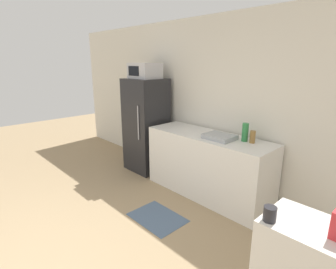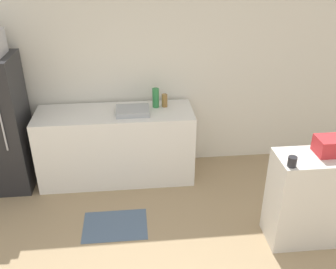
# 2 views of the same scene
# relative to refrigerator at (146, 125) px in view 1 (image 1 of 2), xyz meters

# --- Properties ---
(wall_back) EXTENTS (8.00, 0.06, 2.60)m
(wall_back) POSITION_rel_refrigerator_xyz_m (1.39, 0.42, 0.47)
(wall_back) COLOR silver
(wall_back) RESTS_ON ground_plane
(refrigerator) EXTENTS (0.67, 0.62, 1.66)m
(refrigerator) POSITION_rel_refrigerator_xyz_m (0.00, 0.00, 0.00)
(refrigerator) COLOR #232326
(refrigerator) RESTS_ON ground_plane
(microwave) EXTENTS (0.50, 0.40, 0.26)m
(microwave) POSITION_rel_refrigerator_xyz_m (-0.00, -0.00, 0.96)
(microwave) COLOR #BCBCC1
(microwave) RESTS_ON refrigerator
(counter) EXTENTS (1.91, 0.64, 0.93)m
(counter) POSITION_rel_refrigerator_xyz_m (1.38, 0.03, -0.37)
(counter) COLOR silver
(counter) RESTS_ON ground_plane
(sink_basin) EXTENTS (0.40, 0.31, 0.06)m
(sink_basin) POSITION_rel_refrigerator_xyz_m (1.61, -0.02, 0.13)
(sink_basin) COLOR #9EA3A8
(sink_basin) RESTS_ON counter
(bottle_tall) EXTENTS (0.08, 0.08, 0.24)m
(bottle_tall) POSITION_rel_refrigerator_xyz_m (1.90, 0.13, 0.22)
(bottle_tall) COLOR #2D7F42
(bottle_tall) RESTS_ON counter
(bottle_short) EXTENTS (0.07, 0.07, 0.16)m
(bottle_short) POSITION_rel_refrigerator_xyz_m (2.01, 0.14, 0.18)
(bottle_short) COLOR olive
(bottle_short) RESTS_ON counter
(jar) EXTENTS (0.08, 0.08, 0.10)m
(jar) POSITION_rel_refrigerator_xyz_m (3.00, -1.44, 0.20)
(jar) COLOR #232328
(jar) RESTS_ON shelf_cabinet
(kitchen_rug) EXTENTS (0.69, 0.50, 0.01)m
(kitchen_rug) POSITION_rel_refrigerator_xyz_m (1.36, -0.94, -0.82)
(kitchen_rug) COLOR slate
(kitchen_rug) RESTS_ON ground_plane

